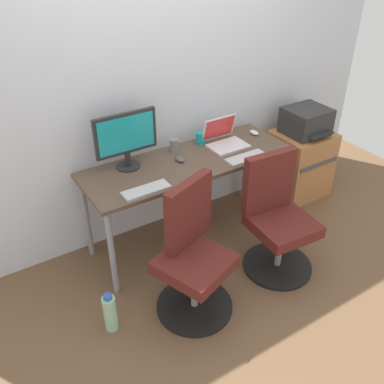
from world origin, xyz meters
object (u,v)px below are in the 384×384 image
object	(u,v)px
office_chair_left	(193,257)
open_laptop	(224,139)
water_bottle_on_floor	(110,313)
office_chair_right	(277,220)
printer	(306,121)
side_cabinet	(299,163)
coffee_mug	(201,138)
desktop_monitor	(126,137)

from	to	relation	value
office_chair_left	open_laptop	distance (m)	1.11
water_bottle_on_floor	open_laptop	size ratio (longest dim) A/B	1.00
office_chair_right	printer	distance (m)	1.18
office_chair_left	open_laptop	world-z (taller)	open_laptop
office_chair_left	open_laptop	bearing A→B (deg)	43.03
office_chair_left	side_cabinet	bearing A→B (deg)	22.14
office_chair_right	coffee_mug	size ratio (longest dim) A/B	10.22
side_cabinet	printer	bearing A→B (deg)	-90.00
printer	desktop_monitor	size ratio (longest dim) A/B	0.83
printer	coffee_mug	bearing A→B (deg)	171.04
side_cabinet	coffee_mug	bearing A→B (deg)	171.09
office_chair_right	open_laptop	bearing A→B (deg)	89.34
office_chair_right	side_cabinet	xyz separation A→B (m)	(0.91, 0.67, -0.10)
office_chair_right	open_laptop	world-z (taller)	open_laptop
printer	coffee_mug	xyz separation A→B (m)	(-1.05, 0.17, 0.03)
office_chair_right	open_laptop	distance (m)	0.81
office_chair_left	water_bottle_on_floor	xyz separation A→B (m)	(-0.59, 0.09, -0.28)
side_cabinet	coffee_mug	world-z (taller)	coffee_mug
side_cabinet	open_laptop	world-z (taller)	open_laptop
office_chair_left	printer	bearing A→B (deg)	22.11
printer	open_laptop	size ratio (longest dim) A/B	1.29
office_chair_left	coffee_mug	size ratio (longest dim) A/B	10.22
office_chair_left	desktop_monitor	xyz separation A→B (m)	(-0.07, 0.79, 0.58)
desktop_monitor	printer	bearing A→B (deg)	-3.91
office_chair_right	desktop_monitor	xyz separation A→B (m)	(-0.82, 0.79, 0.58)
office_chair_left	office_chair_right	bearing A→B (deg)	0.28
printer	desktop_monitor	world-z (taller)	desktop_monitor
office_chair_right	water_bottle_on_floor	size ratio (longest dim) A/B	3.03
desktop_monitor	coffee_mug	xyz separation A→B (m)	(0.68, 0.05, -0.20)
water_bottle_on_floor	coffee_mug	world-z (taller)	coffee_mug
water_bottle_on_floor	open_laptop	xyz separation A→B (m)	(1.35, 0.62, 0.66)
office_chair_left	water_bottle_on_floor	bearing A→B (deg)	171.45
side_cabinet	office_chair_left	bearing A→B (deg)	-157.86
desktop_monitor	open_laptop	bearing A→B (deg)	-5.70
office_chair_right	coffee_mug	world-z (taller)	office_chair_right
side_cabinet	open_laptop	size ratio (longest dim) A/B	2.09
printer	water_bottle_on_floor	xyz separation A→B (m)	(-2.25, -0.59, -0.62)
printer	coffee_mug	distance (m)	1.06
office_chair_left	office_chair_right	size ratio (longest dim) A/B	1.00
office_chair_right	coffee_mug	bearing A→B (deg)	99.41
open_laptop	coffee_mug	world-z (taller)	open_laptop
office_chair_right	desktop_monitor	size ratio (longest dim) A/B	1.96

